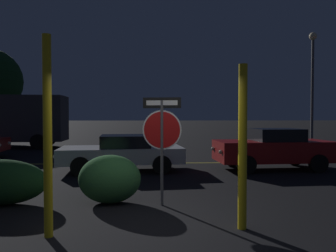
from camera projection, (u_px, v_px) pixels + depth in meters
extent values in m
plane|color=black|center=(149.00, 231.00, 5.25)|extent=(260.00, 260.00, 0.00)
cube|color=gold|center=(151.00, 163.00, 12.77)|extent=(42.44, 0.12, 0.01)
cylinder|color=#4C4C51|center=(162.00, 153.00, 6.72)|extent=(0.06, 0.06, 2.16)
cylinder|color=white|center=(162.00, 130.00, 6.71)|extent=(0.80, 0.15, 0.81)
cylinder|color=#B71414|center=(162.00, 130.00, 6.71)|extent=(0.74, 0.15, 0.75)
cube|color=black|center=(162.00, 103.00, 6.69)|extent=(0.78, 0.16, 0.22)
cube|color=white|center=(162.00, 103.00, 6.69)|extent=(0.64, 0.14, 0.10)
cylinder|color=yellow|center=(48.00, 136.00, 4.94)|extent=(0.13, 0.13, 3.07)
cylinder|color=yellow|center=(243.00, 147.00, 5.30)|extent=(0.14, 0.14, 2.68)
ellipsoid|color=#2D6633|center=(110.00, 179.00, 6.91)|extent=(1.31, 0.94, 1.02)
sphere|color=#F4EFCC|center=(9.00, 143.00, 14.94)|extent=(0.14, 0.14, 0.14)
sphere|color=#F4EFCC|center=(0.00, 145.00, 13.82)|extent=(0.14, 0.14, 0.14)
cube|color=silver|center=(122.00, 154.00, 11.01)|extent=(4.20, 2.14, 0.50)
cube|color=black|center=(125.00, 141.00, 11.01)|extent=(1.75, 1.67, 0.40)
cylinder|color=black|center=(80.00, 166.00, 10.00)|extent=(0.62, 0.26, 0.60)
cylinder|color=black|center=(86.00, 159.00, 11.68)|extent=(0.62, 0.26, 0.60)
cylinder|color=black|center=(162.00, 165.00, 10.35)|extent=(0.62, 0.26, 0.60)
cylinder|color=black|center=(156.00, 158.00, 12.04)|extent=(0.62, 0.26, 0.60)
sphere|color=#F4EFCC|center=(55.00, 157.00, 10.17)|extent=(0.14, 0.14, 0.14)
sphere|color=#F4EFCC|center=(62.00, 153.00, 11.26)|extent=(0.14, 0.14, 0.14)
cube|color=maroon|center=(273.00, 151.00, 11.30)|extent=(3.97, 1.88, 0.69)
cube|color=black|center=(276.00, 135.00, 11.29)|extent=(1.63, 1.52, 0.42)
cylinder|color=black|center=(247.00, 165.00, 10.39)|extent=(0.61, 0.23, 0.60)
cylinder|color=black|center=(232.00, 158.00, 11.98)|extent=(0.61, 0.23, 0.60)
cylinder|color=black|center=(318.00, 163.00, 10.63)|extent=(0.61, 0.23, 0.60)
cylinder|color=black|center=(294.00, 157.00, 12.23)|extent=(0.61, 0.23, 0.60)
sphere|color=#F4EFCC|center=(221.00, 152.00, 10.58)|extent=(0.14, 0.14, 0.14)
sphere|color=#F4EFCC|center=(213.00, 149.00, 11.61)|extent=(0.14, 0.14, 0.14)
cube|color=#2D2D33|center=(31.00, 118.00, 19.08)|extent=(3.91, 2.33, 2.62)
cylinder|color=black|center=(38.00, 142.00, 18.13)|extent=(0.85, 0.31, 0.84)
cylinder|color=black|center=(49.00, 139.00, 20.22)|extent=(0.85, 0.31, 0.84)
cylinder|color=#4C4C51|center=(312.00, 94.00, 19.43)|extent=(0.16, 0.16, 6.34)
sphere|color=#F9E5B2|center=(313.00, 36.00, 19.32)|extent=(0.45, 0.45, 0.45)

